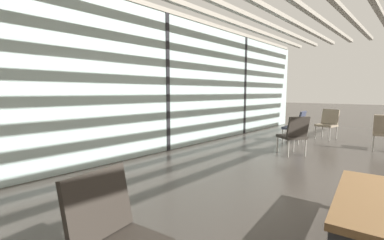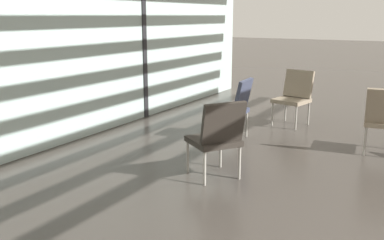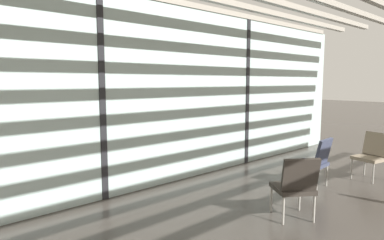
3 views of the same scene
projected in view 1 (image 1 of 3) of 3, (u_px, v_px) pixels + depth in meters
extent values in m
cube|color=#A3B7B2|center=(167.00, 83.00, 6.00)|extent=(14.00, 0.08, 3.17)
cube|color=black|center=(167.00, 83.00, 6.00)|extent=(0.10, 0.12, 3.17)
cube|color=black|center=(244.00, 86.00, 8.59)|extent=(0.10, 0.12, 3.17)
cube|color=gray|center=(185.00, 5.00, 5.43)|extent=(13.72, 0.12, 0.10)
cube|color=gray|center=(166.00, 11.00, 5.83)|extent=(13.72, 0.12, 0.10)
ellipsoid|color=silver|center=(37.00, 80.00, 8.92)|extent=(12.51, 3.63, 3.63)
sphere|color=black|center=(28.00, 67.00, 7.23)|extent=(0.28, 0.28, 0.28)
cube|color=#33384C|center=(293.00, 128.00, 7.09)|extent=(0.52, 0.52, 0.06)
cube|color=#33384C|center=(301.00, 119.00, 6.93)|extent=(0.49, 0.18, 0.44)
cylinder|color=gray|center=(287.00, 134.00, 7.41)|extent=(0.03, 0.03, 0.37)
cylinder|color=gray|center=(282.00, 136.00, 7.08)|extent=(0.03, 0.03, 0.37)
cylinder|color=gray|center=(303.00, 135.00, 7.15)|extent=(0.03, 0.03, 0.37)
cylinder|color=gray|center=(298.00, 137.00, 6.82)|extent=(0.03, 0.03, 0.37)
cube|color=#28231E|center=(98.00, 204.00, 1.70)|extent=(0.50, 0.22, 0.44)
cube|color=#28231E|center=(291.00, 137.00, 5.69)|extent=(0.67, 0.67, 0.06)
cube|color=#28231E|center=(298.00, 127.00, 5.45)|extent=(0.48, 0.39, 0.44)
cylinder|color=gray|center=(294.00, 144.00, 5.97)|extent=(0.03, 0.03, 0.37)
cylinder|color=gray|center=(277.00, 145.00, 5.87)|extent=(0.03, 0.03, 0.37)
cylinder|color=gray|center=(306.00, 148.00, 5.56)|extent=(0.03, 0.03, 0.37)
cylinder|color=gray|center=(288.00, 149.00, 5.46)|extent=(0.03, 0.03, 0.37)
cube|color=#7F705B|center=(326.00, 125.00, 7.63)|extent=(0.56, 0.56, 0.06)
cube|color=#7F705B|center=(330.00, 117.00, 7.74)|extent=(0.23, 0.50, 0.44)
cylinder|color=gray|center=(315.00, 132.00, 7.70)|extent=(0.03, 0.03, 0.37)
cylinder|color=gray|center=(330.00, 134.00, 7.37)|extent=(0.03, 0.03, 0.37)
cylinder|color=gray|center=(322.00, 131.00, 7.95)|extent=(0.03, 0.03, 0.37)
cylinder|color=gray|center=(336.00, 133.00, 7.62)|extent=(0.03, 0.03, 0.37)
cylinder|color=gray|center=(373.00, 141.00, 6.36)|extent=(0.03, 0.03, 0.37)
cylinder|color=gray|center=(373.00, 144.00, 6.02)|extent=(0.03, 0.03, 0.37)
cube|color=brown|center=(362.00, 198.00, 2.31)|extent=(1.54, 0.58, 0.06)
cube|color=#262628|center=(362.00, 198.00, 2.88)|extent=(0.06, 0.36, 0.41)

